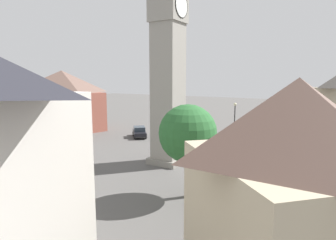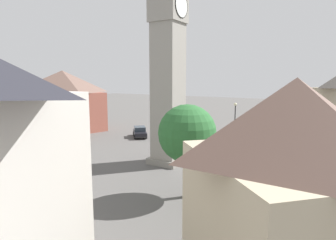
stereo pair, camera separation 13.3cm
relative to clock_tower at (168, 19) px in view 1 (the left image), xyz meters
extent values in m
plane|color=#565451|center=(0.00, 0.00, -13.97)|extent=(200.00, 200.00, 0.00)
cube|color=gray|center=(0.00, 0.00, -13.67)|extent=(3.20, 3.20, 0.60)
cube|color=gray|center=(0.00, 0.00, -6.87)|extent=(2.56, 2.56, 12.99)
cube|color=gray|center=(0.00, 0.00, 1.03)|extent=(2.87, 2.87, 2.82)
cylinder|color=white|center=(0.00, 1.46, 1.03)|extent=(2.15, 0.04, 2.15)
torus|color=black|center=(0.00, 1.47, 1.03)|extent=(2.21, 0.06, 2.21)
cube|color=black|center=(0.00, 1.50, 1.27)|extent=(0.05, 0.02, 0.60)
cube|color=black|center=(0.32, 1.50, 1.03)|extent=(0.82, 0.02, 0.04)
cylinder|color=white|center=(0.00, -1.46, 1.03)|extent=(2.15, 0.04, 2.15)
torus|color=black|center=(0.00, -1.47, 1.03)|extent=(2.21, 0.06, 2.21)
cube|color=#2D5BB7|center=(9.02, -9.09, -13.38)|extent=(2.49, 4.36, 0.64)
cube|color=#28333D|center=(9.05, -9.24, -12.76)|extent=(1.95, 2.37, 0.64)
cylinder|color=black|center=(7.99, -8.05, -13.65)|extent=(0.34, 0.67, 0.64)
cylinder|color=black|center=(9.55, -7.73, -13.65)|extent=(0.34, 0.67, 0.64)
cylinder|color=black|center=(8.48, -10.46, -13.65)|extent=(0.34, 0.67, 0.64)
cylinder|color=black|center=(10.05, -10.14, -13.65)|extent=(0.34, 0.67, 0.64)
cube|color=black|center=(8.61, -7.11, -13.60)|extent=(1.66, 0.45, 0.16)
cube|color=black|center=(8.54, 10.28, -13.38)|extent=(4.16, 4.03, 0.64)
cube|color=#28333D|center=(8.65, 10.38, -12.76)|extent=(2.60, 2.57, 0.64)
cylinder|color=black|center=(8.18, 8.86, -13.65)|extent=(0.62, 0.60, 0.64)
cylinder|color=black|center=(7.09, 10.03, -13.65)|extent=(0.62, 0.60, 0.64)
cylinder|color=black|center=(9.98, 10.53, -13.65)|extent=(0.62, 0.60, 0.64)
cylinder|color=black|center=(8.90, 11.70, -13.65)|extent=(0.62, 0.60, 0.64)
cube|color=black|center=(7.06, 8.91, -13.60)|extent=(1.22, 1.30, 0.16)
cube|color=#2D5BB7|center=(1.04, -12.52, -13.38)|extent=(3.85, 4.28, 0.64)
cube|color=#28333D|center=(1.13, -12.64, -12.76)|extent=(2.52, 2.62, 0.64)
cylinder|color=black|center=(-0.35, -12.04, -13.65)|extent=(0.57, 0.64, 0.64)
cylinder|color=black|center=(0.92, -11.06, -13.65)|extent=(0.57, 0.64, 0.64)
cylinder|color=black|center=(1.16, -13.99, -13.65)|extent=(0.57, 0.64, 0.64)
cylinder|color=black|center=(2.42, -13.01, -13.65)|extent=(0.57, 0.64, 0.64)
cube|color=black|center=(-0.20, -10.93, -13.60)|extent=(1.39, 1.11, 0.16)
cylinder|color=black|center=(-0.79, -5.06, -13.56)|extent=(0.13, 0.13, 0.82)
cylinder|color=black|center=(-0.92, -4.94, -13.56)|extent=(0.13, 0.13, 0.82)
cube|color=#386BB7|center=(-0.86, -5.00, -12.85)|extent=(0.41, 0.40, 0.60)
cylinder|color=#386BB7|center=(-0.68, -5.16, -12.90)|extent=(0.09, 0.09, 0.60)
cylinder|color=#386BB7|center=(-1.03, -4.85, -12.90)|extent=(0.09, 0.09, 0.60)
sphere|color=#9E7051|center=(-0.86, -5.00, -12.40)|extent=(0.22, 0.22, 0.22)
sphere|color=black|center=(-0.85, -5.00, -12.38)|extent=(0.20, 0.20, 0.20)
cylinder|color=brown|center=(-6.38, -5.65, -12.36)|extent=(0.44, 0.44, 3.21)
sphere|color=#28602D|center=(-6.38, -5.65, -9.33)|extent=(4.08, 4.08, 4.08)
cube|color=#422819|center=(14.36, -12.92, -12.92)|extent=(0.80, 0.87, 2.10)
cube|color=#995142|center=(5.19, 22.62, -10.86)|extent=(12.33, 9.90, 6.21)
pyramid|color=brown|center=(5.19, 22.62, -6.03)|extent=(12.95, 10.40, 3.45)
cube|color=#422819|center=(4.33, 18.87, -12.92)|extent=(1.09, 0.32, 2.10)
cube|color=tan|center=(-12.80, -13.42, -11.13)|extent=(9.02, 9.03, 5.68)
pyramid|color=brown|center=(-12.80, -13.42, -6.90)|extent=(9.47, 9.48, 2.77)
cube|color=#422819|center=(-10.51, -11.02, -12.92)|extent=(0.85, 0.82, 2.10)
cylinder|color=black|center=(9.24, -3.61, -11.36)|extent=(0.12, 0.12, 5.21)
sphere|color=beige|center=(9.24, -3.61, -8.58)|extent=(0.36, 0.36, 0.36)
camera|label=1|loc=(-23.59, -14.87, -5.56)|focal=30.53mm
camera|label=2|loc=(-23.52, -14.99, -5.56)|focal=30.53mm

